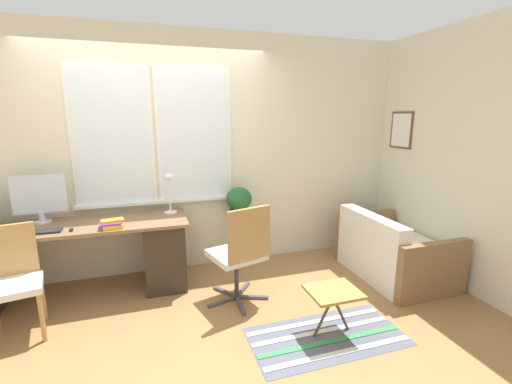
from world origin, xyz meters
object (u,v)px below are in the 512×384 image
(mouse, at_px, (71,229))
(plant_stand, at_px, (239,224))
(keyboard, at_px, (35,232))
(book_stack, at_px, (112,224))
(desk_lamp, at_px, (169,185))
(desk_chair_wooden, at_px, (14,279))
(office_chair_swivel, at_px, (240,252))
(couch_loveseat, at_px, (391,253))
(folding_stool, at_px, (333,294))
(potted_plant, at_px, (239,202))
(monitor, at_px, (39,197))

(mouse, relative_size, plant_stand, 0.10)
(keyboard, xyz_separation_m, book_stack, (0.65, -0.04, 0.03))
(desk_lamp, distance_m, desk_chair_wooden, 1.57)
(office_chair_swivel, bearing_deg, couch_loveseat, 165.64)
(folding_stool, bearing_deg, couch_loveseat, 32.63)
(mouse, bearing_deg, potted_plant, 12.46)
(desk_chair_wooden, relative_size, potted_plant, 2.47)
(plant_stand, bearing_deg, desk_lamp, -177.62)
(keyboard, relative_size, couch_loveseat, 0.35)
(monitor, height_order, book_stack, monitor)
(office_chair_swivel, xyz_separation_m, couch_loveseat, (1.78, 0.05, -0.25))
(book_stack, height_order, office_chair_swivel, office_chair_swivel)
(desk_lamp, bearing_deg, monitor, 178.79)
(book_stack, xyz_separation_m, plant_stand, (1.34, 0.39, -0.25))
(book_stack, xyz_separation_m, couch_loveseat, (2.91, -0.36, -0.52))
(mouse, xyz_separation_m, office_chair_swivel, (1.49, -0.43, -0.24))
(folding_stool, bearing_deg, keyboard, 154.08)
(desk_lamp, xyz_separation_m, plant_stand, (0.78, 0.03, -0.52))
(book_stack, height_order, desk_chair_wooden, desk_chair_wooden)
(desk_chair_wooden, bearing_deg, couch_loveseat, -12.94)
(keyboard, distance_m, book_stack, 0.65)
(monitor, distance_m, book_stack, 0.80)
(couch_loveseat, bearing_deg, book_stack, 82.99)
(keyboard, height_order, book_stack, book_stack)
(monitor, xyz_separation_m, keyboard, (0.02, -0.34, -0.25))
(couch_loveseat, bearing_deg, monitor, 78.33)
(desk_lamp, height_order, plant_stand, desk_lamp)
(monitor, distance_m, potted_plant, 2.02)
(desk_lamp, height_order, office_chair_swivel, desk_lamp)
(mouse, distance_m, folding_stool, 2.40)
(keyboard, bearing_deg, folding_stool, -25.92)
(couch_loveseat, height_order, plant_stand, couch_loveseat)
(book_stack, height_order, plant_stand, book_stack)
(keyboard, relative_size, desk_chair_wooden, 0.47)
(keyboard, relative_size, mouse, 7.26)
(book_stack, relative_size, office_chair_swivel, 0.23)
(keyboard, distance_m, office_chair_swivel, 1.86)
(monitor, bearing_deg, folding_stool, -31.89)
(keyboard, relative_size, office_chair_swivel, 0.43)
(mouse, bearing_deg, book_stack, -2.43)
(keyboard, height_order, mouse, mouse)
(keyboard, bearing_deg, book_stack, -3.79)
(monitor, height_order, folding_stool, monitor)
(keyboard, height_order, plant_stand, keyboard)
(plant_stand, bearing_deg, book_stack, -163.83)
(desk_lamp, distance_m, couch_loveseat, 2.58)
(keyboard, xyz_separation_m, potted_plant, (1.99, 0.35, 0.05))
(desk_chair_wooden, distance_m, couch_loveseat, 3.66)
(book_stack, bearing_deg, potted_plant, 16.17)
(monitor, distance_m, office_chair_swivel, 2.04)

